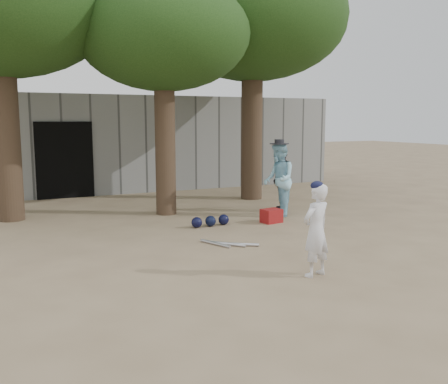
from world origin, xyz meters
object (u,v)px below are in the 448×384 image
boy_player (316,230)px  spectator_dark (282,180)px  spectator_blue (279,180)px  red_bag (271,216)px

boy_player → spectator_dark: bearing=-132.2°
spectator_blue → spectator_dark: 0.71m
boy_player → red_bag: size_ratio=3.22×
spectator_blue → spectator_dark: (0.44, 0.55, -0.08)m
boy_player → spectator_blue: spectator_blue is taller
spectator_blue → red_bag: bearing=-22.4°
spectator_blue → spectator_dark: bearing=162.4°
boy_player → spectator_dark: (2.36, 4.64, 0.11)m
spectator_blue → red_bag: (-0.52, -0.55, -0.72)m
spectator_dark → red_bag: 1.59m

